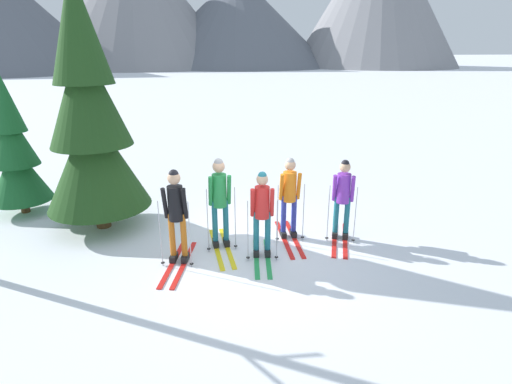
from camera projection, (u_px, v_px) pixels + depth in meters
name	position (u px, v px, depth m)	size (l,w,h in m)	color
ground_plane	(246.00, 250.00, 8.17)	(400.00, 400.00, 0.00)	white
skier_in_black	(176.00, 211.00, 7.39)	(0.80, 1.77, 1.81)	red
skier_in_green	(220.00, 199.00, 7.97)	(0.61, 1.79, 1.85)	yellow
skier_in_red	(262.00, 211.00, 7.62)	(0.61, 1.58, 1.71)	green
skier_in_orange	(289.00, 194.00, 8.41)	(0.61, 1.82, 1.75)	red
skier_in_purple	(343.00, 195.00, 8.37)	(0.95, 1.65, 1.72)	red
pine_tree_near	(14.00, 151.00, 9.53)	(1.40, 1.40, 3.37)	#51381E
pine_tree_mid	(90.00, 119.00, 8.43)	(2.19, 2.19, 5.30)	#51381E
mountain_ridge_distant	(184.00, 3.00, 76.83)	(109.49, 52.16, 28.14)	slate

